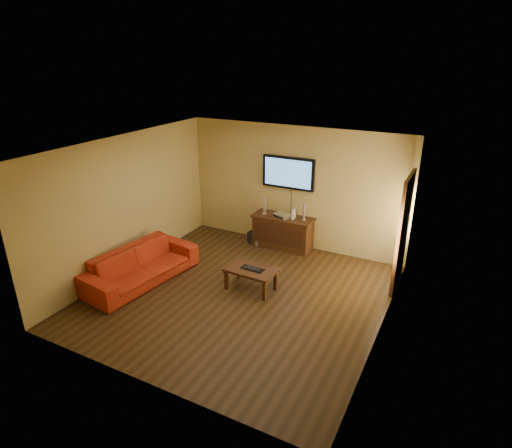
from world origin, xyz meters
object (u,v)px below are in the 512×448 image
Objects in this scene: television at (288,173)px; av_receiver at (282,216)px; sofa at (141,260)px; keyboard at (252,269)px; game_console at (294,214)px; bottle at (256,245)px; coffee_table at (251,272)px; subwoofer at (255,237)px; speaker_right at (304,213)px; media_console at (283,232)px; speaker_left at (265,206)px.

av_receiver is at bearing -91.76° from television.
sofa is 3.16m from av_receiver.
sofa reaches higher than keyboard.
game_console is 1.11m from bottle.
subwoofer is (-0.89, 1.90, -0.23)m from coffee_table.
television is 1.76m from bottle.
subwoofer reaches higher than bottle.
keyboard is (-0.22, -1.97, -0.47)m from speaker_right.
coffee_table is 5.31× the size of bottle.
television reaches higher than media_console.
speaker_left reaches higher than speaker_right.
sofa is at bearing -128.09° from game_console.
media_console is 6.35× the size of game_console.
television is 0.94m from av_receiver.
media_console is 0.70m from speaker_left.
speaker_left is 1.81× the size of game_console.
game_console reaches higher than subwoofer.
media_console is at bearing 96.56° from coffee_table.
av_receiver is (1.78, 2.59, 0.34)m from sofa.
coffee_table reaches higher than subwoofer.
speaker_right is 0.23m from game_console.
av_receiver is (-0.01, -0.26, -0.90)m from television.
coffee_table is at bearing -90.98° from game_console.
av_receiver is 1.97× the size of bottle.
speaker_left is at bearing -178.03° from game_console.
speaker_right is at bearing -33.04° from sofa.
media_console reaches higher than subwoofer.
bottle is at bearing -99.36° from speaker_left.
coffee_table is at bearing -97.27° from speaker_right.
media_console is 7.63× the size of bottle.
television reaches higher than subwoofer.
subwoofer is at bearing 115.89° from keyboard.
television is 2.51m from keyboard.
television is 2.54m from coffee_table.
speaker_left reaches higher than bottle.
speaker_right is (2.26, 2.65, 0.47)m from sofa.
game_console is (2.04, 2.62, 0.41)m from sofa.
coffee_table is (0.22, -1.94, -0.01)m from media_console.
subwoofer is (-0.22, -0.01, -0.78)m from speaker_left.
game_console is (0.03, 1.94, 0.48)m from coffee_table.
media_console is 0.54m from game_console.
av_receiver is 0.81× the size of keyboard.
speaker_right is (0.47, 0.02, 0.54)m from media_console.
media_console is 3.13× the size of keyboard.
media_console is 3.51× the size of speaker_left.
bottle is (1.30, 2.29, -0.36)m from sofa.
sofa is at bearing -161.65° from keyboard.
sofa is (-1.79, -2.84, -1.24)m from television.
television is at bearing 157.46° from speaker_right.
speaker_right is at bearing 2.80° from media_console.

